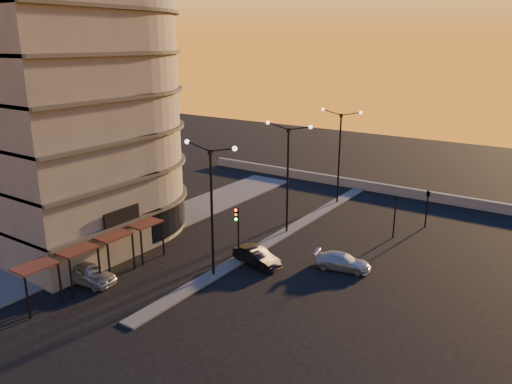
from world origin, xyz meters
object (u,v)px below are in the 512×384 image
object	(u,v)px
streetlamp_mid	(288,170)
car_sedan	(257,256)
car_wagon	(342,261)
car_hatchback	(87,273)
traffic_light_main	(237,225)

from	to	relation	value
streetlamp_mid	car_sedan	size ratio (longest dim) A/B	2.42
streetlamp_mid	car_wagon	size ratio (longest dim) A/B	2.34
streetlamp_mid	car_hatchback	xyz separation A→B (m)	(-6.42, -15.66, -4.87)
car_sedan	car_hatchback	bearing A→B (deg)	150.23
car_sedan	traffic_light_main	bearing A→B (deg)	114.32
car_sedan	car_wagon	bearing A→B (deg)	-50.47
car_wagon	streetlamp_mid	bearing A→B (deg)	48.12
traffic_light_main	car_hatchback	distance (m)	10.90
streetlamp_mid	traffic_light_main	size ratio (longest dim) A/B	2.24
car_hatchback	traffic_light_main	bearing A→B (deg)	-43.56
streetlamp_mid	traffic_light_main	bearing A→B (deg)	-90.00
car_hatchback	car_wagon	distance (m)	17.83
car_hatchback	car_wagon	xyz separation A→B (m)	(13.42, 11.73, -0.13)
traffic_light_main	car_sedan	bearing A→B (deg)	12.31
traffic_light_main	streetlamp_mid	bearing A→B (deg)	90.00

